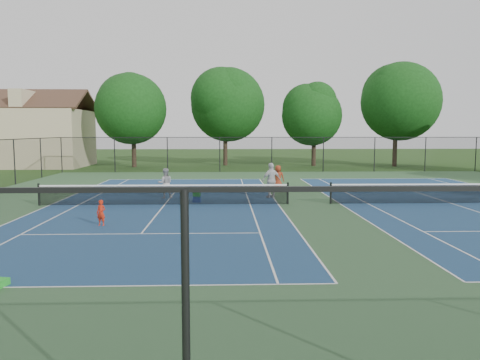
{
  "coord_description": "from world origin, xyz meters",
  "views": [
    {
      "loc": [
        -4.13,
        -22.34,
        3.54
      ],
      "look_at": [
        -3.4,
        -1.0,
        1.3
      ],
      "focal_mm": 35.0,
      "sensor_mm": 36.0,
      "label": 1
    }
  ],
  "objects_px": {
    "tree_back_d": "(397,98)",
    "child_player": "(101,213)",
    "tree_back_b": "(225,101)",
    "ball_crate": "(197,199)",
    "tree_back_a": "(133,105)",
    "tree_back_c": "(314,112)",
    "clapboard_house": "(34,136)",
    "instructor": "(165,183)",
    "bystander_c": "(278,178)",
    "ball_hopper": "(197,192)",
    "bystander_a": "(271,180)"
  },
  "relations": [
    {
      "from": "tree_back_d",
      "to": "child_player",
      "type": "xyz_separation_m",
      "value": [
        -21.74,
        -28.9,
        -6.34
      ]
    },
    {
      "from": "tree_back_b",
      "to": "ball_crate",
      "type": "distance_m",
      "value": 26.02
    },
    {
      "from": "tree_back_a",
      "to": "tree_back_c",
      "type": "height_order",
      "value": "tree_back_a"
    },
    {
      "from": "clapboard_house",
      "to": "instructor",
      "type": "xyz_separation_m",
      "value": [
        15.76,
        -22.75,
        -2.29
      ]
    },
    {
      "from": "tree_back_a",
      "to": "ball_crate",
      "type": "relative_size",
      "value": 25.51
    },
    {
      "from": "tree_back_b",
      "to": "clapboard_house",
      "type": "bearing_deg",
      "value": -176.99
    },
    {
      "from": "clapboard_house",
      "to": "bystander_c",
      "type": "relative_size",
      "value": 7.17
    },
    {
      "from": "tree_back_d",
      "to": "tree_back_c",
      "type": "bearing_deg",
      "value": 172.87
    },
    {
      "from": "clapboard_house",
      "to": "child_player",
      "type": "xyz_separation_m",
      "value": [
        14.26,
        -29.9,
        -2.6
      ]
    },
    {
      "from": "ball_hopper",
      "to": "clapboard_house",
      "type": "bearing_deg",
      "value": 125.91
    },
    {
      "from": "tree_back_c",
      "to": "ball_crate",
      "type": "relative_size",
      "value": 23.4
    },
    {
      "from": "bystander_a",
      "to": "clapboard_house",
      "type": "bearing_deg",
      "value": -71.07
    },
    {
      "from": "tree_back_c",
      "to": "ball_hopper",
      "type": "bearing_deg",
      "value": -113.49
    },
    {
      "from": "instructor",
      "to": "ball_crate",
      "type": "bearing_deg",
      "value": 131.05
    },
    {
      "from": "tree_back_c",
      "to": "bystander_a",
      "type": "bearing_deg",
      "value": -106.23
    },
    {
      "from": "tree_back_a",
      "to": "bystander_a",
      "type": "xyz_separation_m",
      "value": [
        11.38,
        -21.73,
        -5.1
      ]
    },
    {
      "from": "child_player",
      "to": "instructor",
      "type": "height_order",
      "value": "instructor"
    },
    {
      "from": "tree_back_b",
      "to": "clapboard_house",
      "type": "height_order",
      "value": "tree_back_b"
    },
    {
      "from": "tree_back_c",
      "to": "ball_crate",
      "type": "distance_m",
      "value": 26.88
    },
    {
      "from": "bystander_a",
      "to": "ball_hopper",
      "type": "height_order",
      "value": "bystander_a"
    },
    {
      "from": "tree_back_b",
      "to": "bystander_a",
      "type": "height_order",
      "value": "tree_back_b"
    },
    {
      "from": "clapboard_house",
      "to": "bystander_a",
      "type": "bearing_deg",
      "value": -46.75
    },
    {
      "from": "instructor",
      "to": "tree_back_b",
      "type": "bearing_deg",
      "value": -107.56
    },
    {
      "from": "tree_back_c",
      "to": "ball_crate",
      "type": "height_order",
      "value": "tree_back_c"
    },
    {
      "from": "tree_back_c",
      "to": "tree_back_d",
      "type": "bearing_deg",
      "value": -7.13
    },
    {
      "from": "tree_back_b",
      "to": "instructor",
      "type": "xyz_separation_m",
      "value": [
        -3.24,
        -23.75,
        -5.8
      ]
    },
    {
      "from": "tree_back_d",
      "to": "instructor",
      "type": "bearing_deg",
      "value": -132.94
    },
    {
      "from": "bystander_c",
      "to": "ball_hopper",
      "type": "relative_size",
      "value": 3.55
    },
    {
      "from": "tree_back_c",
      "to": "tree_back_b",
      "type": "bearing_deg",
      "value": 173.66
    },
    {
      "from": "tree_back_a",
      "to": "child_player",
      "type": "relative_size",
      "value": 9.37
    },
    {
      "from": "ball_crate",
      "to": "clapboard_house",
      "type": "bearing_deg",
      "value": 125.91
    },
    {
      "from": "tree_back_d",
      "to": "bystander_c",
      "type": "xyz_separation_m",
      "value": [
        -13.89,
        -18.55,
        -6.07
      ]
    },
    {
      "from": "tree_back_c",
      "to": "bystander_a",
      "type": "relative_size",
      "value": 4.48
    },
    {
      "from": "tree_back_d",
      "to": "bystander_a",
      "type": "height_order",
      "value": "tree_back_d"
    },
    {
      "from": "child_player",
      "to": "ball_crate",
      "type": "xyz_separation_m",
      "value": [
        3.24,
        5.73,
        -0.34
      ]
    },
    {
      "from": "tree_back_c",
      "to": "tree_back_d",
      "type": "distance_m",
      "value": 8.17
    },
    {
      "from": "tree_back_b",
      "to": "ball_crate",
      "type": "xyz_separation_m",
      "value": [
        -1.5,
        -25.16,
        -6.45
      ]
    },
    {
      "from": "instructor",
      "to": "ball_hopper",
      "type": "xyz_separation_m",
      "value": [
        1.74,
        -1.41,
        -0.29
      ]
    },
    {
      "from": "ball_hopper",
      "to": "bystander_a",
      "type": "bearing_deg",
      "value": 20.25
    },
    {
      "from": "bystander_a",
      "to": "tree_back_a",
      "type": "bearing_deg",
      "value": -86.68
    },
    {
      "from": "tree_back_c",
      "to": "clapboard_house",
      "type": "height_order",
      "value": "tree_back_c"
    },
    {
      "from": "tree_back_c",
      "to": "tree_back_d",
      "type": "relative_size",
      "value": 0.81
    },
    {
      "from": "ball_hopper",
      "to": "tree_back_c",
      "type": "bearing_deg",
      "value": 66.51
    },
    {
      "from": "tree_back_b",
      "to": "tree_back_d",
      "type": "distance_m",
      "value": 17.12
    },
    {
      "from": "tree_back_a",
      "to": "child_player",
      "type": "bearing_deg",
      "value": -81.62
    },
    {
      "from": "tree_back_b",
      "to": "ball_crate",
      "type": "bearing_deg",
      "value": -93.42
    },
    {
      "from": "tree_back_a",
      "to": "bystander_c",
      "type": "height_order",
      "value": "tree_back_a"
    },
    {
      "from": "tree_back_b",
      "to": "clapboard_house",
      "type": "distance_m",
      "value": 19.35
    },
    {
      "from": "tree_back_d",
      "to": "tree_back_b",
      "type": "bearing_deg",
      "value": 173.29
    },
    {
      "from": "tree_back_b",
      "to": "instructor",
      "type": "bearing_deg",
      "value": -97.77
    }
  ]
}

